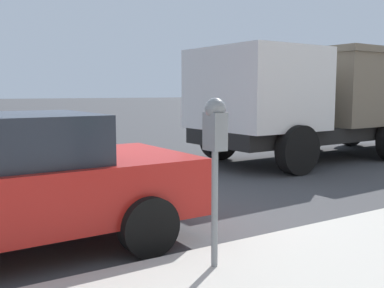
# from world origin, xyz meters

# --- Properties ---
(ground_plane) EXTENTS (220.00, 220.00, 0.00)m
(ground_plane) POSITION_xyz_m (0.00, 0.00, 0.00)
(ground_plane) COLOR #424244
(parking_meter) EXTENTS (0.21, 0.19, 1.54)m
(parking_meter) POSITION_xyz_m (-2.67, -0.32, 1.30)
(parking_meter) COLOR gray
(parking_meter) RESTS_ON sidewalk
(dump_truck) EXTENTS (3.22, 7.80, 2.79)m
(dump_truck) POSITION_xyz_m (2.16, -7.49, 1.60)
(dump_truck) COLOR black
(dump_truck) RESTS_ON ground_plane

